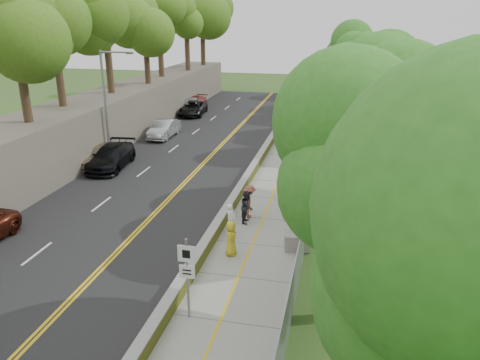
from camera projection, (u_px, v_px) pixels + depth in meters
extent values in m
plane|color=#33511E|center=(188.00, 272.00, 19.80)|extent=(140.00, 140.00, 0.00)
cube|color=black|center=(183.00, 161.00, 34.69)|extent=(11.20, 66.00, 0.04)
cube|color=gray|center=(289.00, 168.00, 33.08)|extent=(4.20, 66.00, 0.05)
cube|color=#CDD31F|center=(258.00, 162.00, 33.45)|extent=(0.42, 66.00, 0.60)
cube|color=#595147|center=(81.00, 129.00, 35.66)|extent=(5.00, 66.00, 4.00)
cube|color=slate|center=(320.00, 157.00, 32.32)|extent=(0.04, 66.00, 2.00)
cylinder|color=gray|center=(106.00, 107.00, 33.51)|extent=(0.18, 0.18, 8.00)
cylinder|color=gray|center=(115.00, 52.00, 31.99)|extent=(2.30, 0.13, 0.13)
cube|color=gray|center=(130.00, 53.00, 31.79)|extent=(0.50, 0.22, 0.14)
cylinder|color=gray|center=(188.00, 279.00, 16.29)|extent=(0.09, 0.09, 3.10)
cube|color=white|center=(186.00, 254.00, 15.93)|extent=(0.62, 0.04, 0.62)
cube|color=white|center=(187.00, 272.00, 16.16)|extent=(0.56, 0.04, 0.50)
cylinder|color=red|center=(320.00, 139.00, 38.85)|extent=(0.52, 0.52, 0.86)
cube|color=gray|center=(297.00, 241.00, 21.54)|extent=(1.25, 1.01, 0.76)
imported|color=black|center=(111.00, 157.00, 32.90)|extent=(2.77, 5.64, 1.58)
imported|color=tan|center=(103.00, 155.00, 33.36)|extent=(2.20, 4.79, 1.59)
imported|color=#ABADB2|center=(164.00, 129.00, 41.02)|extent=(1.59, 4.56, 1.50)
imported|color=black|center=(193.00, 108.00, 50.16)|extent=(2.90, 5.42, 1.45)
imported|color=maroon|center=(195.00, 103.00, 53.35)|extent=(2.02, 4.82, 1.39)
imported|color=silver|center=(190.00, 105.00, 51.58)|extent=(1.97, 4.75, 1.61)
imported|color=gold|center=(231.00, 238.00, 20.87)|extent=(0.59, 0.84, 1.63)
imported|color=white|center=(231.00, 220.00, 22.71)|extent=(0.60, 0.71, 1.64)
imported|color=#232228|center=(247.00, 207.00, 24.17)|extent=(0.66, 0.84, 1.71)
imported|color=brown|center=(250.00, 201.00, 24.74)|extent=(0.93, 1.29, 1.80)
imported|color=black|center=(313.00, 125.00, 42.06)|extent=(1.08, 0.67, 1.71)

